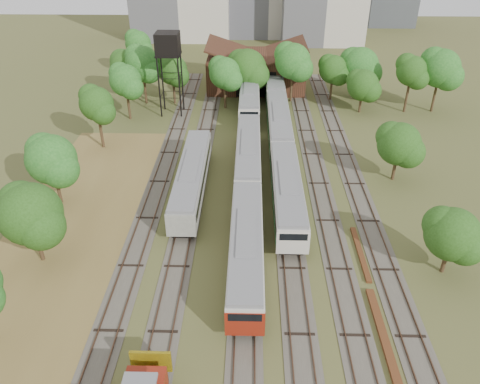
{
  "coord_description": "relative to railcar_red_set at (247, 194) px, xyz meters",
  "views": [
    {
      "loc": [
        -1.78,
        -20.49,
        26.61
      ],
      "look_at": [
        -2.74,
        18.9,
        2.5
      ],
      "focal_mm": 35.0,
      "sensor_mm": 36.0,
      "label": 1
    }
  ],
  "objects": [
    {
      "name": "tree_band_far",
      "position": [
        6.8,
        30.68,
        3.83
      ],
      "size": [
        49.34,
        11.2,
        9.38
      ],
      "color": "#382616",
      "rests_on": "ground"
    },
    {
      "name": "tracks",
      "position": [
        1.33,
        5.43,
        -1.81
      ],
      "size": [
        24.6,
        80.0,
        0.19
      ],
      "color": "#4C473D",
      "rests_on": "ground"
    },
    {
      "name": "tree_band_left",
      "position": [
        -18.82,
        10.3,
        3.43
      ],
      "size": [
        6.95,
        74.34,
        8.17
      ],
      "color": "#382616",
      "rests_on": "ground"
    },
    {
      "name": "old_grey_coach",
      "position": [
        -6.0,
        3.19,
        0.03
      ],
      "size": [
        2.78,
        18.0,
        3.44
      ],
      "color": "black",
      "rests_on": "ground"
    },
    {
      "name": "tree_band_right",
      "position": [
        16.62,
        8.66,
        2.33
      ],
      "size": [
        4.86,
        40.84,
        6.82
      ],
      "color": "#382616",
      "rests_on": "ground"
    },
    {
      "name": "rail_pile_near",
      "position": [
        10.0,
        -16.29,
        -1.7
      ],
      "size": [
        0.6,
        9.03,
        0.3
      ],
      "primitive_type": "cube",
      "color": "brown",
      "rests_on": "ground"
    },
    {
      "name": "ground",
      "position": [
        2.0,
        -19.57,
        -1.85
      ],
      "size": [
        240.0,
        240.0,
        0.0
      ],
      "primitive_type": "plane",
      "color": "#475123",
      "rests_on": "ground"
    },
    {
      "name": "dry_grass_patch",
      "position": [
        -16.0,
        -11.57,
        -1.83
      ],
      "size": [
        14.0,
        60.0,
        0.04
      ],
      "primitive_type": "cube",
      "color": "brown",
      "rests_on": "ground"
    },
    {
      "name": "water_tower",
      "position": [
        -11.5,
        26.11,
        8.1
      ],
      "size": [
        3.41,
        3.41,
        11.79
      ],
      "color": "black",
      "rests_on": "ground"
    },
    {
      "name": "railcar_rear",
      "position": [
        0.0,
        27.25,
        0.08
      ],
      "size": [
        2.95,
        16.08,
        3.65
      ],
      "color": "black",
      "rests_on": "ground"
    },
    {
      "name": "railcar_green_set",
      "position": [
        4.0,
        17.9,
        0.04
      ],
      "size": [
        2.9,
        52.08,
        3.58
      ],
      "color": "black",
      "rests_on": "ground"
    },
    {
      "name": "rail_pile_far",
      "position": [
        10.2,
        -7.01,
        -1.73
      ],
      "size": [
        0.48,
        7.61,
        0.25
      ],
      "primitive_type": "cube",
      "color": "brown",
      "rests_on": "ground"
    },
    {
      "name": "railcar_red_set",
      "position": [
        0.0,
        0.0,
        0.0
      ],
      "size": [
        2.83,
        34.57,
        3.5
      ],
      "color": "black",
      "rests_on": "ground"
    },
    {
      "name": "maintenance_shed",
      "position": [
        1.0,
        38.41,
        1.06
      ],
      "size": [
        16.45,
        11.55,
        7.58
      ],
      "color": "#321E12",
      "rests_on": "ground"
    }
  ]
}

